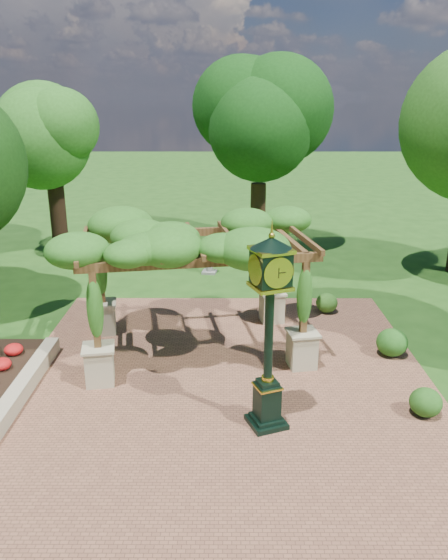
{
  "coord_description": "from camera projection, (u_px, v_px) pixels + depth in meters",
  "views": [
    {
      "loc": [
        0.04,
        -10.33,
        6.51
      ],
      "look_at": [
        0.0,
        2.5,
        2.2
      ],
      "focal_mm": 35.0,
      "sensor_mm": 36.0,
      "label": 1
    }
  ],
  "objects": [
    {
      "name": "ground",
      "position": [
        224.0,
        412.0,
        11.87
      ],
      "size": [
        120.0,
        120.0,
        0.0
      ],
      "primitive_type": "plane",
      "color": "#1E4714",
      "rests_on": "ground"
    },
    {
      "name": "brick_plaza",
      "position": [
        224.0,
        388.0,
        12.81
      ],
      "size": [
        10.0,
        12.0,
        0.04
      ],
      "primitive_type": "cube",
      "color": "brown",
      "rests_on": "ground"
    },
    {
      "name": "border_wall",
      "position": [
        20.0,
        392.0,
        12.29
      ],
      "size": [
        0.35,
        5.0,
        0.4
      ],
      "primitive_type": "cube",
      "color": "#C6B793",
      "rests_on": "ground"
    },
    {
      "name": "pedestal_clock",
      "position": [
        269.0,
        317.0,
        10.59
      ],
      "size": [
        1.05,
        1.05,
        4.1
      ],
      "rotation": [
        0.0,
        0.0,
        0.37
      ],
      "color": "black",
      "rests_on": "brick_plaza"
    },
    {
      "name": "pergola",
      "position": [
        195.0,
        243.0,
        13.89
      ],
      "size": [
        6.31,
        4.56,
        3.63
      ],
      "rotation": [
        0.0,
        0.0,
        0.18
      ],
      "color": "#BEB58D",
      "rests_on": "brick_plaza"
    },
    {
      "name": "sundial",
      "position": [
        209.0,
        263.0,
        21.14
      ],
      "size": [
        0.6,
        0.6,
        0.95
      ],
      "rotation": [
        0.0,
        0.0,
        -0.17
      ],
      "color": "gray",
      "rests_on": "ground"
    },
    {
      "name": "shrub_front",
      "position": [
        426.0,
        402.0,
        11.6
      ],
      "size": [
        0.86,
        0.86,
        0.62
      ],
      "primitive_type": "ellipsoid",
      "rotation": [
        0.0,
        0.0,
        0.3
      ],
      "color": "#235518",
      "rests_on": "brick_plaza"
    },
    {
      "name": "shrub_mid",
      "position": [
        392.0,
        342.0,
        14.29
      ],
      "size": [
        1.0,
        1.0,
        0.73
      ],
      "primitive_type": "ellipsoid",
      "rotation": [
        0.0,
        0.0,
        -0.28
      ],
      "color": "#215618",
      "rests_on": "brick_plaza"
    },
    {
      "name": "shrub_back",
      "position": [
        327.0,
        303.0,
        17.21
      ],
      "size": [
        0.88,
        0.88,
        0.61
      ],
      "primitive_type": "ellipsoid",
      "rotation": [
        0.0,
        0.0,
        0.36
      ],
      "color": "#33681E",
      "rests_on": "brick_plaza"
    },
    {
      "name": "tree_west_far",
      "position": [
        50.0,
        132.0,
        22.37
      ],
      "size": [
        3.69,
        3.69,
        7.55
      ],
      "color": "black",
      "rests_on": "ground"
    },
    {
      "name": "tree_north",
      "position": [
        260.0,
        130.0,
        23.25
      ],
      "size": [
        4.46,
        4.46,
        7.53
      ],
      "color": "#372416",
      "rests_on": "ground"
    }
  ]
}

